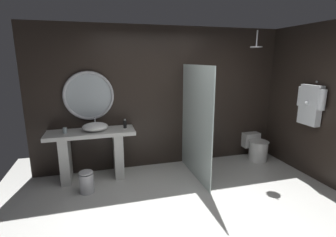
# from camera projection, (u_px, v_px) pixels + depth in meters

# --- Properties ---
(ground_plane) EXTENTS (5.76, 5.76, 0.00)m
(ground_plane) POSITION_uv_depth(u_px,v_px,m) (202.00, 218.00, 3.29)
(ground_plane) COLOR silver
(back_wall_panel) EXTENTS (4.80, 0.10, 2.60)m
(back_wall_panel) POSITION_uv_depth(u_px,v_px,m) (164.00, 98.00, 4.77)
(back_wall_panel) COLOR black
(back_wall_panel) RESTS_ON ground_plane
(side_wall_right) EXTENTS (0.10, 2.47, 2.60)m
(side_wall_right) POSITION_uv_depth(u_px,v_px,m) (314.00, 102.00, 4.32)
(side_wall_right) COLOR black
(side_wall_right) RESTS_ON ground_plane
(vanity_counter) EXTENTS (1.44, 0.52, 0.85)m
(vanity_counter) POSITION_uv_depth(u_px,v_px,m) (92.00, 149.00, 4.28)
(vanity_counter) COLOR silver
(vanity_counter) RESTS_ON ground_plane
(vessel_sink) EXTENTS (0.42, 0.35, 0.21)m
(vessel_sink) POSITION_uv_depth(u_px,v_px,m) (95.00, 127.00, 4.19)
(vessel_sink) COLOR white
(vessel_sink) RESTS_ON vanity_counter
(tumbler_cup) EXTENTS (0.06, 0.06, 0.09)m
(tumbler_cup) POSITION_uv_depth(u_px,v_px,m) (65.00, 130.00, 4.07)
(tumbler_cup) COLOR silver
(tumbler_cup) RESTS_ON vanity_counter
(soap_dispenser) EXTENTS (0.06, 0.06, 0.16)m
(soap_dispenser) POSITION_uv_depth(u_px,v_px,m) (125.00, 124.00, 4.38)
(soap_dispenser) COLOR black
(soap_dispenser) RESTS_ON vanity_counter
(round_wall_mirror) EXTENTS (0.84, 0.05, 0.84)m
(round_wall_mirror) POSITION_uv_depth(u_px,v_px,m) (89.00, 96.00, 4.31)
(round_wall_mirror) COLOR #B7B7BC
(shower_glass_panel) EXTENTS (0.02, 1.33, 1.93)m
(shower_glass_panel) POSITION_uv_depth(u_px,v_px,m) (196.00, 123.00, 4.28)
(shower_glass_panel) COLOR silver
(shower_glass_panel) RESTS_ON ground_plane
(rain_shower_head) EXTENTS (0.21, 0.21, 0.29)m
(rain_shower_head) POSITION_uv_depth(u_px,v_px,m) (256.00, 46.00, 4.39)
(rain_shower_head) COLOR #B7B7BC
(hanging_bathrobe) EXTENTS (0.20, 0.54, 0.74)m
(hanging_bathrobe) POSITION_uv_depth(u_px,v_px,m) (310.00, 104.00, 4.22)
(hanging_bathrobe) COLOR #B7B7BC
(toilet) EXTENTS (0.38, 0.59, 0.50)m
(toilet) POSITION_uv_depth(u_px,v_px,m) (256.00, 147.00, 5.18)
(toilet) COLOR white
(toilet) RESTS_ON ground_plane
(waste_bin) EXTENTS (0.21, 0.21, 0.36)m
(waste_bin) POSITION_uv_depth(u_px,v_px,m) (86.00, 181.00, 3.88)
(waste_bin) COLOR #B7B7BC
(waste_bin) RESTS_ON ground_plane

